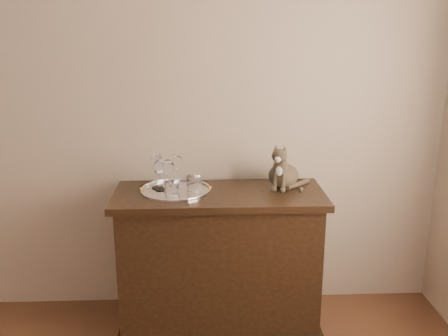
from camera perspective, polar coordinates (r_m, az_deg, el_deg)
The scene contains 10 objects.
wall_back at distance 3.06m, azimuth -12.19°, elevation 7.87°, with size 4.00×0.10×2.70m, color tan.
sideboard at distance 3.00m, azimuth -0.54°, elevation -10.53°, with size 1.20×0.50×0.85m, color black, non-canonical shape.
tray at distance 2.86m, azimuth -5.54°, elevation -2.61°, with size 0.40×0.40×0.01m, color silver.
wine_glass_a at distance 2.88m, azimuth -7.67°, elevation -0.31°, with size 0.08×0.08×0.21m, color white, non-canonical shape.
wine_glass_b at distance 2.95m, azimuth -5.32°, elevation -0.20°, with size 0.07×0.07×0.17m, color silver, non-canonical shape.
wine_glass_c at distance 2.85m, azimuth -7.37°, elevation -0.80°, with size 0.07×0.07×0.18m, color white, non-canonical shape.
wine_glass_d at distance 2.82m, azimuth -6.39°, elevation -0.86°, with size 0.07×0.07×0.19m, color silver, non-canonical shape.
tumbler_b at distance 2.74m, azimuth -5.93°, elevation -2.43°, with size 0.08×0.08×0.09m, color silver.
tumbler_c at distance 2.83m, azimuth -3.49°, elevation -1.77°, with size 0.08×0.08×0.09m, color white.
cat at distance 2.93m, azimuth 6.83°, elevation 0.43°, with size 0.27×0.25×0.27m, color #4D3F2E, non-canonical shape.
Camera 1 is at (0.51, -0.74, 1.75)m, focal length 40.00 mm.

